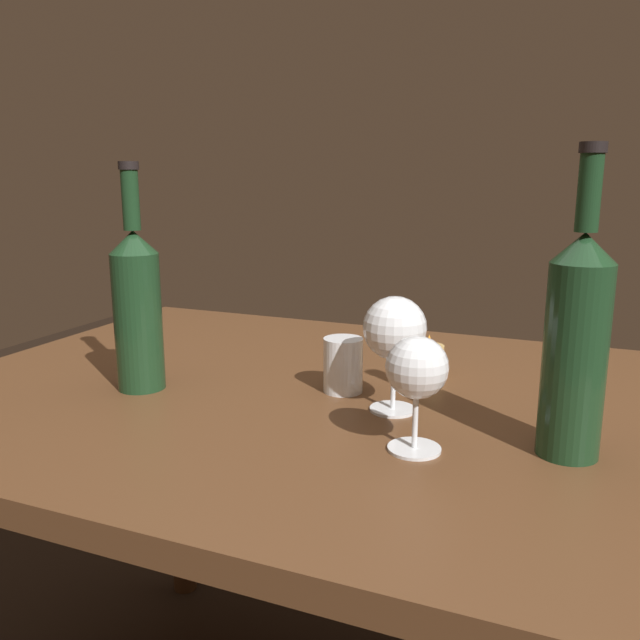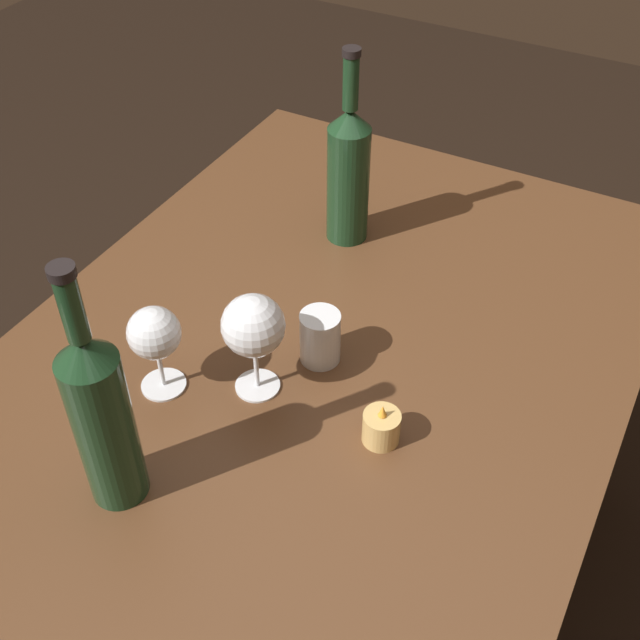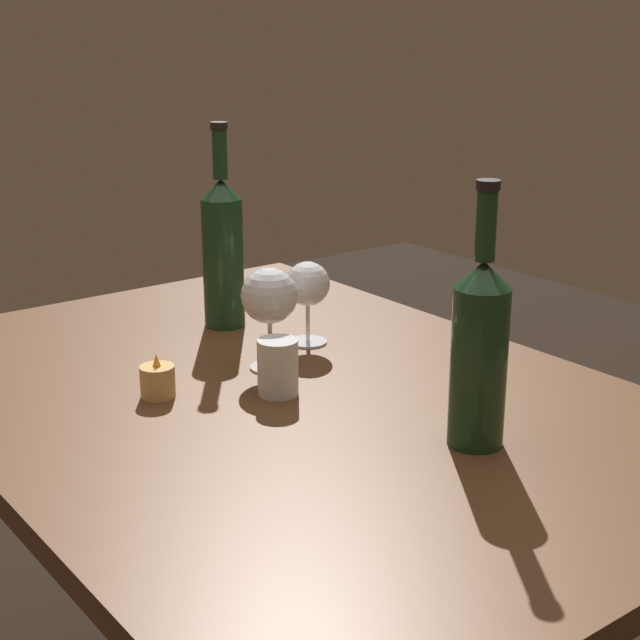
{
  "view_description": "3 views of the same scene",
  "coord_description": "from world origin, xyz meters",
  "px_view_note": "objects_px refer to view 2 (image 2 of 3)",
  "views": [
    {
      "loc": [
        0.34,
        -0.9,
        1.07
      ],
      "look_at": [
        -0.02,
        -0.04,
        0.86
      ],
      "focal_mm": 36.77,
      "sensor_mm": 36.0,
      "label": 1
    },
    {
      "loc": [
        0.76,
        0.42,
        1.6
      ],
      "look_at": [
        -0.01,
        0.0,
        0.81
      ],
      "focal_mm": 45.02,
      "sensor_mm": 36.0,
      "label": 2
    },
    {
      "loc": [
        -1.09,
        0.76,
        1.28
      ],
      "look_at": [
        0.01,
        -0.08,
        0.84
      ],
      "focal_mm": 53.37,
      "sensor_mm": 36.0,
      "label": 3
    }
  ],
  "objects_px": {
    "wine_glass_left": "(154,335)",
    "water_tumbler": "(322,338)",
    "votive_candle": "(381,428)",
    "wine_glass_right": "(253,327)",
    "wine_bottle": "(348,171)",
    "wine_bottle_second": "(101,415)"
  },
  "relations": [
    {
      "from": "wine_glass_left",
      "to": "water_tumbler",
      "type": "xyz_separation_m",
      "value": [
        -0.16,
        0.17,
        -0.06
      ]
    },
    {
      "from": "wine_glass_left",
      "to": "votive_candle",
      "type": "distance_m",
      "value": 0.34
    },
    {
      "from": "wine_glass_right",
      "to": "votive_candle",
      "type": "height_order",
      "value": "wine_glass_right"
    },
    {
      "from": "wine_bottle",
      "to": "votive_candle",
      "type": "distance_m",
      "value": 0.49
    },
    {
      "from": "water_tumbler",
      "to": "votive_candle",
      "type": "xyz_separation_m",
      "value": [
        0.1,
        0.15,
        -0.01
      ]
    },
    {
      "from": "wine_bottle_second",
      "to": "water_tumbler",
      "type": "distance_m",
      "value": 0.37
    },
    {
      "from": "wine_glass_right",
      "to": "wine_bottle",
      "type": "bearing_deg",
      "value": -172.12
    },
    {
      "from": "wine_glass_left",
      "to": "wine_bottle_second",
      "type": "bearing_deg",
      "value": 19.12
    },
    {
      "from": "wine_glass_right",
      "to": "wine_bottle",
      "type": "xyz_separation_m",
      "value": [
        -0.4,
        -0.05,
        0.01
      ]
    },
    {
      "from": "wine_bottle",
      "to": "water_tumbler",
      "type": "xyz_separation_m",
      "value": [
        0.29,
        0.11,
        -0.1
      ]
    },
    {
      "from": "water_tumbler",
      "to": "wine_glass_right",
      "type": "bearing_deg",
      "value": -27.42
    },
    {
      "from": "water_tumbler",
      "to": "votive_candle",
      "type": "relative_size",
      "value": 1.27
    },
    {
      "from": "wine_bottle_second",
      "to": "votive_candle",
      "type": "relative_size",
      "value": 5.46
    },
    {
      "from": "wine_bottle",
      "to": "water_tumbler",
      "type": "distance_m",
      "value": 0.33
    },
    {
      "from": "wine_glass_right",
      "to": "wine_bottle_second",
      "type": "distance_m",
      "value": 0.25
    },
    {
      "from": "wine_bottle_second",
      "to": "votive_candle",
      "type": "distance_m",
      "value": 0.37
    },
    {
      "from": "wine_bottle",
      "to": "votive_candle",
      "type": "height_order",
      "value": "wine_bottle"
    },
    {
      "from": "wine_bottle_second",
      "to": "water_tumbler",
      "type": "xyz_separation_m",
      "value": [
        -0.34,
        0.11,
        -0.1
      ]
    },
    {
      "from": "wine_glass_right",
      "to": "votive_candle",
      "type": "relative_size",
      "value": 2.48
    },
    {
      "from": "wine_glass_left",
      "to": "wine_bottle_second",
      "type": "xyz_separation_m",
      "value": [
        0.17,
        0.06,
        0.04
      ]
    },
    {
      "from": "wine_glass_right",
      "to": "votive_candle",
      "type": "bearing_deg",
      "value": 89.03
    },
    {
      "from": "wine_glass_left",
      "to": "votive_candle",
      "type": "bearing_deg",
      "value": 100.6
    }
  ]
}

